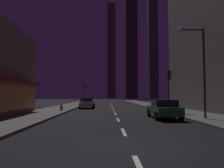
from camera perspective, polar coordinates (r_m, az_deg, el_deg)
ground_plane at (r=39.26m, az=-0.15°, el=-5.79°), size 78.00×136.00×0.10m
sidewalk_right at (r=40.01m, az=9.97°, el=-5.51°), size 4.00×76.00×0.15m
sidewalk_left at (r=39.73m, az=-10.35°, el=-5.52°), size 4.00×76.00×0.15m
lane_marking_center at (r=26.08m, az=0.45°, el=-7.01°), size 0.16×43.80×0.01m
skyscraper_distant_tall at (r=135.69m, az=-0.20°, el=8.73°), size 5.03×8.30×59.29m
skyscraper_distant_mid at (r=130.97m, az=5.15°, el=10.12°), size 7.05×6.05×63.52m
skyscraper_distant_short at (r=139.02m, az=10.77°, el=11.02°), size 5.62×7.01×71.24m
car_parked_near at (r=17.08m, az=13.71°, el=-6.49°), size 1.98×4.24×1.45m
car_parked_far at (r=30.16m, az=-6.67°, el=-5.06°), size 1.98×4.24×1.45m
fire_hydrant_far_left at (r=24.50m, az=-13.41°, el=-6.12°), size 0.42×0.30×0.65m
traffic_light_near_right at (r=22.36m, az=15.05°, el=0.63°), size 0.32×0.48×4.20m
traffic_light_far_left at (r=44.92m, az=-7.33°, el=-1.29°), size 0.32×0.48×4.20m
street_lamp_right at (r=16.63m, az=20.77°, el=8.51°), size 1.96×0.56×6.58m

